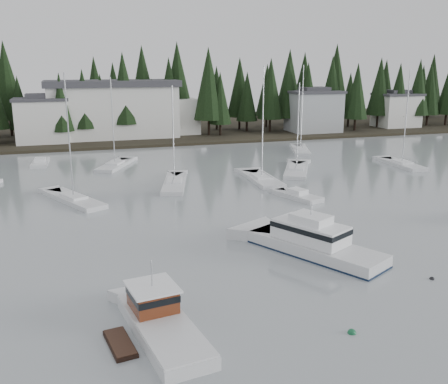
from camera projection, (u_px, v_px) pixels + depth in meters
The scene contains 20 objects.
ground at pixel (390, 377), 23.58m from camera, with size 260.00×260.00×0.00m, color gray.
far_shore_land at pixel (131, 129), 113.23m from camera, with size 240.00×54.00×1.00m, color black.
conifer_treeline at pixel (138, 136), 103.06m from camera, with size 200.00×22.00×20.00m, color black, non-canonical shape.
house_west at pixel (42, 119), 90.22m from camera, with size 9.54×7.42×8.75m.
house_east_a at pixel (314, 110), 104.88m from camera, with size 10.60×8.48×9.25m.
house_east_b at pixel (397, 109), 113.23m from camera, with size 9.54×7.42×8.25m.
harbor_inn at pixel (124, 109), 97.39m from camera, with size 29.50×11.50×10.90m.
lobster_boat_brown at pixel (159, 324), 27.39m from camera, with size 5.23×8.95×4.26m.
cabin_cruiser_center at pixel (314, 245), 38.76m from camera, with size 8.21×11.44×4.77m.
sailboat_0 at pixel (296, 171), 68.55m from camera, with size 7.65×10.84×12.54m.
sailboat_2 at pixel (115, 166), 71.79m from camera, with size 6.44×9.43×13.18m.
sailboat_3 at pixel (402, 165), 72.50m from camera, with size 3.22×9.32×14.19m.
sailboat_6 at pixel (74, 201), 53.69m from camera, with size 6.66×10.27×14.09m.
sailboat_7 at pixel (262, 180), 63.19m from camera, with size 3.35×9.59×14.66m.
sailboat_9 at pixel (175, 185), 60.88m from camera, with size 5.29×11.05×12.50m.
sailboat_10 at pixel (300, 151), 84.33m from camera, with size 5.53×9.40×14.81m.
runabout_1 at pixel (297, 197), 55.07m from camera, with size 4.08×6.39×1.42m.
runabout_3 at pixel (40, 164), 73.22m from camera, with size 2.52×6.14×1.42m.
mooring_buoy_green at pixel (352, 333), 27.40m from camera, with size 0.48×0.48×0.48m, color #145933.
mooring_buoy_dark at pixel (432, 279), 34.27m from camera, with size 0.36×0.36×0.36m, color black.
Camera 1 is at (-13.67, -17.37, 14.33)m, focal length 40.00 mm.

